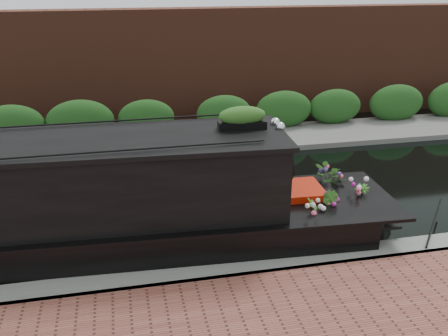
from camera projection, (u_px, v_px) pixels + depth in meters
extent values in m
plane|color=black|center=(171.00, 205.00, 11.92)|extent=(80.00, 80.00, 0.00)
cube|color=gray|center=(193.00, 284.00, 8.92)|extent=(40.00, 0.60, 0.50)
cube|color=slate|center=(156.00, 148.00, 15.73)|extent=(40.00, 2.40, 0.34)
cube|color=#1D4918|center=(154.00, 139.00, 16.55)|extent=(40.00, 1.10, 2.80)
cube|color=#542A1C|center=(149.00, 121.00, 18.46)|extent=(40.00, 1.00, 8.00)
cube|color=black|center=(8.00, 187.00, 9.04)|extent=(10.15, 2.44, 1.48)
cube|color=black|center=(1.00, 147.00, 8.75)|extent=(10.33, 2.61, 0.09)
cube|color=red|center=(276.00, 166.00, 10.04)|extent=(0.17, 1.92, 1.48)
cube|color=black|center=(214.00, 187.00, 8.83)|extent=(0.99, 0.08, 0.60)
cube|color=red|center=(300.00, 199.00, 10.44)|extent=(0.93, 1.03, 0.55)
sphere|color=silver|center=(280.00, 127.00, 9.58)|extent=(0.20, 0.20, 0.20)
sphere|color=silver|center=(275.00, 122.00, 9.86)|extent=(0.20, 0.20, 0.20)
cube|color=black|center=(242.00, 125.00, 9.56)|extent=(0.94, 0.32, 0.15)
ellipsoid|color=#D34517|center=(242.00, 114.00, 9.49)|extent=(1.02, 0.30, 0.26)
imported|color=#326521|center=(312.00, 213.00, 9.74)|extent=(0.37, 0.40, 0.63)
imported|color=#326521|center=(330.00, 208.00, 9.89)|extent=(0.44, 0.47, 0.67)
imported|color=#326521|center=(331.00, 181.00, 11.04)|extent=(0.81, 0.75, 0.75)
imported|color=#326521|center=(360.00, 197.00, 10.46)|extent=(0.45, 0.45, 0.58)
imported|color=#326521|center=(280.00, 182.00, 11.17)|extent=(0.37, 0.39, 0.62)
cylinder|color=olive|center=(380.00, 214.00, 11.03)|extent=(0.40, 0.44, 0.40)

